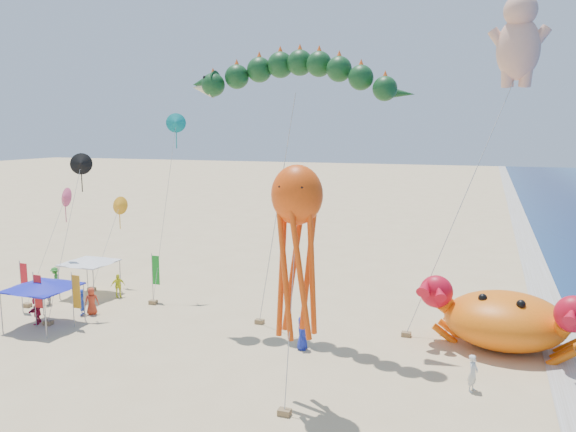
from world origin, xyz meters
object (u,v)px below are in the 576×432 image
Objects in this scene: crab_inflatable at (505,319)px; cherub_kite at (519,37)px; canopy_blue at (42,284)px; octopus_kite at (297,238)px; canopy_white at (89,260)px; dragon_kite at (292,82)px.

cherub_kite is at bearing 90.54° from crab_inflatable.
crab_inflatable is 14.79m from cherub_kite.
cherub_kite is at bearing 19.79° from canopy_blue.
octopus_kite is at bearing -12.48° from canopy_blue.
crab_inflatable is 26.19m from canopy_white.
octopus_kite is 2.68× the size of canopy_blue.
crab_inflatable is 2.25× the size of canopy_blue.
crab_inflatable is at bearing 5.29° from dragon_kite.
dragon_kite reaches higher than canopy_blue.
canopy_blue is (-13.49, -4.20, -11.10)m from dragon_kite.
cherub_kite is 29.39m from canopy_blue.
canopy_blue and canopy_white have the same top height.
dragon_kite reaches higher than octopus_kite.
canopy_white is (-26.13, -2.95, -13.48)m from cherub_kite.
octopus_kite reaches higher than canopy_white.
dragon_kite reaches higher than crab_inflatable.
canopy_white is at bearing 178.54° from crab_inflatable.
canopy_white is (-26.16, 0.67, 0.86)m from crab_inflatable.
crab_inflatable is 0.55× the size of dragon_kite.
octopus_kite is 17.36m from canopy_blue.
cherub_kite reaches higher than dragon_kite.
canopy_white is at bearing 173.57° from dragon_kite.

